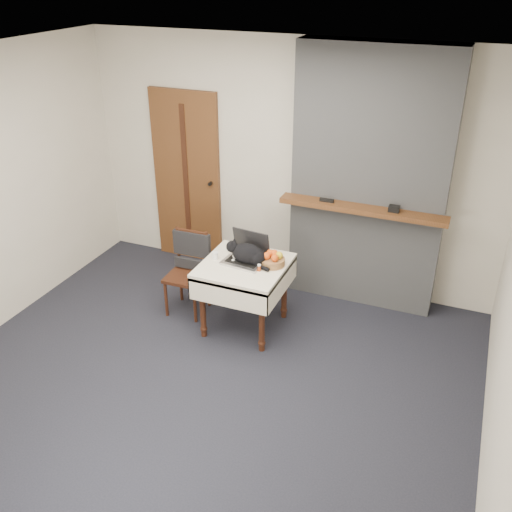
{
  "coord_description": "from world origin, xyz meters",
  "views": [
    {
      "loc": [
        1.87,
        -3.43,
        3.24
      ],
      "look_at": [
        0.13,
        0.8,
        0.84
      ],
      "focal_mm": 40.0,
      "sensor_mm": 36.0,
      "label": 1
    }
  ],
  "objects": [
    {
      "name": "chair",
      "position": [
        -0.66,
        0.98,
        0.54
      ],
      "size": [
        0.4,
        0.39,
        0.85
      ],
      "rotation": [
        0.0,
        0.0,
        0.03
      ],
      "color": "#3E1F10",
      "rests_on": "ground"
    },
    {
      "name": "door",
      "position": [
        -1.2,
        1.97,
        1.0
      ],
      "size": [
        0.82,
        0.1,
        2.0
      ],
      "color": "brown",
      "rests_on": "ground"
    },
    {
      "name": "ground",
      "position": [
        0.0,
        0.0,
        0.0
      ],
      "size": [
        4.5,
        4.5,
        0.0
      ],
      "primitive_type": "plane",
      "color": "black",
      "rests_on": "ground"
    },
    {
      "name": "laptop",
      "position": [
        -0.01,
        0.93,
        0.77
      ],
      "size": [
        0.41,
        0.36,
        0.28
      ],
      "rotation": [
        0.0,
        0.0,
        -0.11
      ],
      "color": "#B7B7BC",
      "rests_on": "side_table"
    },
    {
      "name": "room_shell",
      "position": [
        0.0,
        0.46,
        1.76
      ],
      "size": [
        4.52,
        4.01,
        2.61
      ],
      "color": "beige",
      "rests_on": "ground"
    },
    {
      "name": "side_table",
      "position": [
        -0.01,
        0.85,
        0.59
      ],
      "size": [
        0.78,
        0.78,
        0.7
      ],
      "color": "#3E1F10",
      "rests_on": "ground"
    },
    {
      "name": "desk_clutter",
      "position": [
        0.17,
        0.91,
        0.7
      ],
      "size": [
        0.11,
        0.09,
        0.01
      ],
      "primitive_type": "cube",
      "rotation": [
        0.0,
        0.0,
        0.68
      ],
      "color": "black",
      "rests_on": "side_table"
    },
    {
      "name": "fruit_basket",
      "position": [
        0.24,
        0.94,
        0.75
      ],
      "size": [
        0.23,
        0.23,
        0.13
      ],
      "color": "#9A673E",
      "rests_on": "side_table"
    },
    {
      "name": "pill_bottle",
      "position": [
        0.17,
        0.78,
        0.73
      ],
      "size": [
        0.03,
        0.03,
        0.07
      ],
      "color": "#AE3F15",
      "rests_on": "side_table"
    },
    {
      "name": "cat",
      "position": [
        0.03,
        0.88,
        0.8
      ],
      "size": [
        0.47,
        0.2,
        0.23
      ],
      "rotation": [
        0.0,
        0.0,
        0.03
      ],
      "color": "black",
      "rests_on": "side_table"
    },
    {
      "name": "cream_jar",
      "position": [
        -0.3,
        0.84,
        0.74
      ],
      "size": [
        0.06,
        0.06,
        0.07
      ],
      "primitive_type": "cylinder",
      "color": "white",
      "rests_on": "side_table"
    },
    {
      "name": "chimney",
      "position": [
        0.9,
        1.85,
        1.3
      ],
      "size": [
        1.62,
        0.48,
        2.6
      ],
      "color": "gray",
      "rests_on": "ground"
    }
  ]
}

